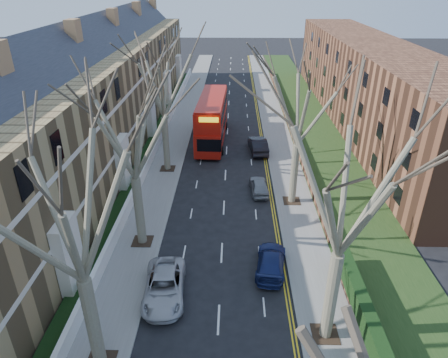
{
  "coord_description": "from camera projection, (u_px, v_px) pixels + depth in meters",
  "views": [
    {
      "loc": [
        0.7,
        -7.19,
        17.15
      ],
      "look_at": [
        0.04,
        19.81,
        3.26
      ],
      "focal_mm": 32.0,
      "sensor_mm": 36.0,
      "label": 1
    }
  ],
  "objects": [
    {
      "name": "pavement_left",
      "position": [
        179.0,
        130.0,
        49.02
      ],
      "size": [
        3.0,
        102.0,
        0.12
      ],
      "primitive_type": "cube",
      "color": "slate",
      "rests_on": "ground"
    },
    {
      "name": "pavement_right",
      "position": [
        276.0,
        131.0,
        48.76
      ],
      "size": [
        3.0,
        102.0,
        0.12
      ],
      "primitive_type": "cube",
      "color": "slate",
      "rests_on": "ground"
    },
    {
      "name": "terrace_left",
      "position": [
        89.0,
        106.0,
        39.57
      ],
      "size": [
        9.7,
        78.0,
        13.6
      ],
      "color": "olive",
      "rests_on": "ground"
    },
    {
      "name": "flats_right",
      "position": [
        368.0,
        84.0,
        49.82
      ],
      "size": [
        13.97,
        54.0,
        10.0
      ],
      "color": "brown",
      "rests_on": "ground"
    },
    {
      "name": "front_wall_left",
      "position": [
        153.0,
        152.0,
        41.69
      ],
      "size": [
        0.3,
        78.0,
        1.0
      ],
      "color": "white",
      "rests_on": "ground"
    },
    {
      "name": "grass_verge_right",
      "position": [
        313.0,
        131.0,
        48.62
      ],
      "size": [
        6.0,
        102.0,
        0.06
      ],
      "color": "#1C3613",
      "rests_on": "ground"
    },
    {
      "name": "tree_left_mid",
      "position": [
        66.0,
        196.0,
        15.34
      ],
      "size": [
        10.5,
        10.5,
        14.71
      ],
      "color": "brown",
      "rests_on": "ground"
    },
    {
      "name": "tree_left_far",
      "position": [
        129.0,
        119.0,
        24.37
      ],
      "size": [
        10.15,
        10.15,
        14.22
      ],
      "color": "brown",
      "rests_on": "ground"
    },
    {
      "name": "tree_left_dist",
      "position": [
        161.0,
        72.0,
        34.89
      ],
      "size": [
        10.5,
        10.5,
        14.71
      ],
      "color": "brown",
      "rests_on": "ground"
    },
    {
      "name": "tree_right_mid",
      "position": [
        351.0,
        176.0,
        16.87
      ],
      "size": [
        10.5,
        10.5,
        14.71
      ],
      "color": "brown",
      "rests_on": "ground"
    },
    {
      "name": "tree_right_far",
      "position": [
        301.0,
        94.0,
        29.46
      ],
      "size": [
        10.15,
        10.15,
        14.22
      ],
      "color": "brown",
      "rests_on": "ground"
    },
    {
      "name": "double_decker_bus",
      "position": [
        212.0,
        120.0,
        44.97
      ],
      "size": [
        3.36,
        12.16,
        5.01
      ],
      "rotation": [
        0.0,
        0.0,
        3.1
      ],
      "color": "#A0140B",
      "rests_on": "ground"
    },
    {
      "name": "car_left_far",
      "position": [
        164.0,
        286.0,
        23.58
      ],
      "size": [
        2.71,
        5.25,
        1.41
      ],
      "primitive_type": "imported",
      "rotation": [
        0.0,
        0.0,
        0.07
      ],
      "color": "#AFAFB5",
      "rests_on": "ground"
    },
    {
      "name": "car_right_near",
      "position": [
        271.0,
        261.0,
        25.74
      ],
      "size": [
        2.39,
        4.64,
        1.29
      ],
      "primitive_type": "imported",
      "rotation": [
        0.0,
        0.0,
        3.01
      ],
      "color": "navy",
      "rests_on": "ground"
    },
    {
      "name": "car_right_mid",
      "position": [
        259.0,
        186.0,
        34.95
      ],
      "size": [
        1.77,
        3.85,
        1.28
      ],
      "primitive_type": "imported",
      "rotation": [
        0.0,
        0.0,
        3.21
      ],
      "color": "gray",
      "rests_on": "ground"
    },
    {
      "name": "car_right_far",
      "position": [
        258.0,
        145.0,
        42.88
      ],
      "size": [
        2.14,
        4.94,
        1.58
      ],
      "primitive_type": "imported",
      "rotation": [
        0.0,
        0.0,
        3.24
      ],
      "color": "black",
      "rests_on": "ground"
    }
  ]
}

